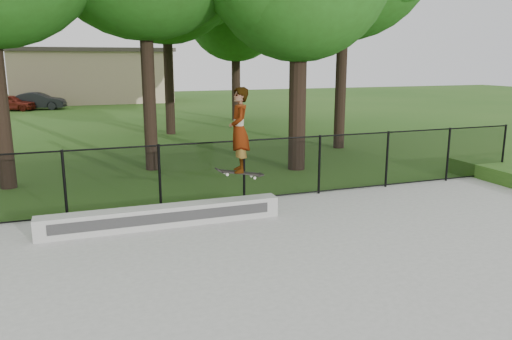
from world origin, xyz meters
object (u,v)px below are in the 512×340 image
Objects in this scene: grind_ledge at (163,216)px; skater_airborne at (239,132)px; car_a at (12,103)px; car_b at (38,101)px; car_c at (127,96)px.

grind_ledge is 2.32m from skater_airborne.
skater_airborne is at bearing -141.88° from car_a.
car_b is (1.63, 0.23, 0.05)m from car_a.
grind_ledge is 28.40m from car_a.
skater_airborne reaches higher than car_b.
car_a is 1.64× the size of skater_airborne.
grind_ledge is at bearing 174.22° from car_c.
car_a is (-5.44, 27.87, 0.27)m from grind_ledge.
car_c is 1.83× the size of skater_airborne.
car_c is (7.95, 3.24, 0.01)m from car_a.
car_c reaches higher than car_a.
car_b is at bearing 114.30° from car_c.
car_b reaches higher than grind_ledge.
car_c is at bearing 85.38° from grind_ledge.
car_c is at bearing -52.72° from car_b.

